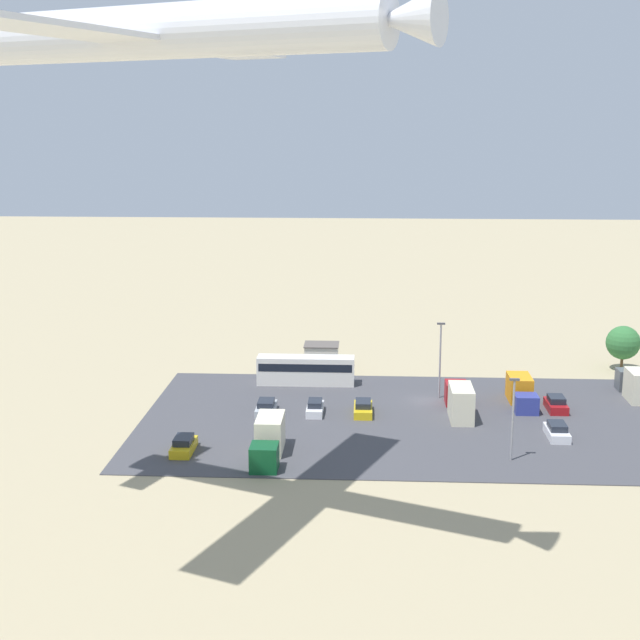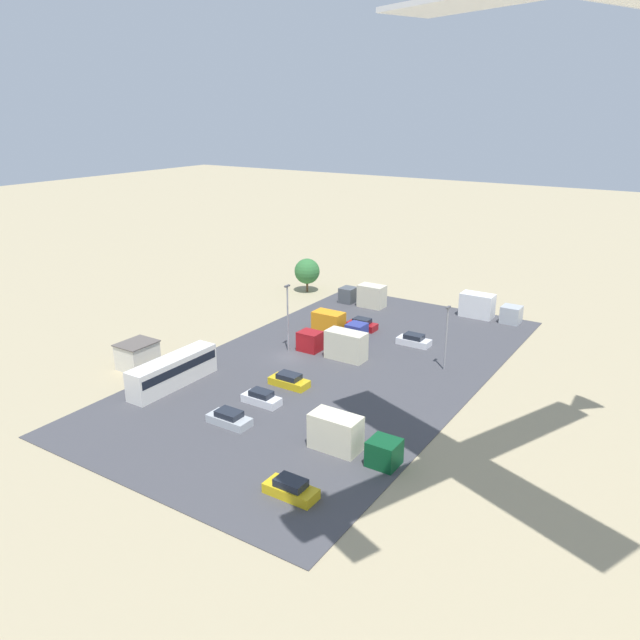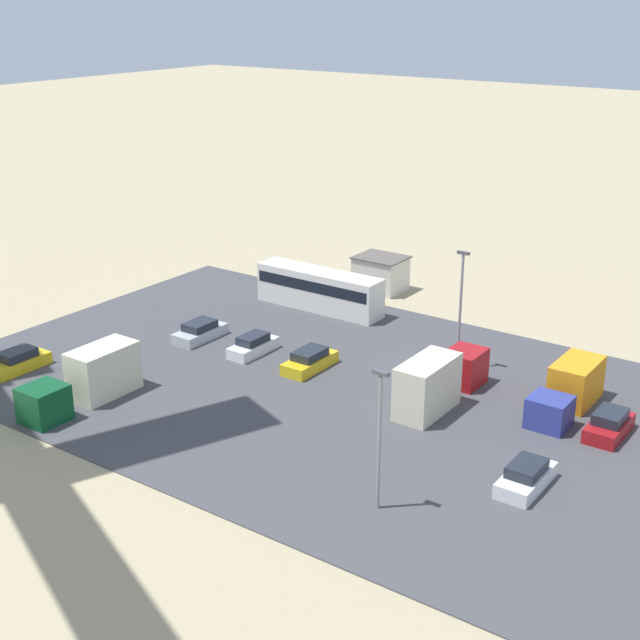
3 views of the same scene
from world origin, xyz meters
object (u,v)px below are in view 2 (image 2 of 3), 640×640
Objects in this scene: parked_car_2 at (289,381)px; parked_truck_0 at (336,324)px; parked_car_0 at (362,325)px; parked_car_4 at (261,398)px; parked_truck_1 at (365,296)px; parked_truck_3 at (336,344)px; shed_building at (138,355)px; parked_car_5 at (414,340)px; parked_car_3 at (291,489)px; parked_truck_4 at (487,308)px; parked_car_1 at (229,419)px; bus at (173,370)px; parked_truck_2 at (349,438)px.

parked_truck_0 reaches higher than parked_car_2.
parked_car_0 reaches higher than parked_car_4.
parked_truck_1 is 0.80× the size of parked_truck_3.
shed_building is 1.01× the size of parked_car_5.
parked_car_3 reaches higher than parked_car_5.
parked_truck_4 is at bearing 144.32° from shed_building.
shed_building is 0.50× the size of parked_truck_4.
parked_car_1 is at bearing -12.94° from parked_truck_4.
shed_building is at bearing -89.22° from parked_car_4.
parked_car_2 is (-6.89, 10.89, -1.20)m from bus.
shed_building is 32.63m from parked_car_3.
bus is at bearing 78.64° from shed_building.
parked_car_5 is (-19.17, 6.31, 0.01)m from parked_car_2.
parked_truck_1 reaches higher than bus.
parked_car_4 is at bearing 165.70° from parked_car_5.
parked_truck_0 is at bearing -167.72° from parked_truck_1.
parked_truck_2 is (-8.13, 0.58, 0.91)m from parked_car_3.
shed_building is 0.96× the size of parked_car_2.
parked_car_1 is 0.98× the size of parked_car_2.
parked_car_1 is at bearing -169.50° from parked_truck_1.
parked_car_5 is at bearing 99.16° from parked_truck_0.
parked_car_1 is 0.50× the size of parked_truck_4.
parked_car_3 reaches higher than parked_car_2.
bus is 37.78m from parked_truck_1.
parked_car_5 is 11.11m from parked_truck_3.
parked_truck_0 reaches higher than parked_car_3.
parked_car_0 is 0.54× the size of parked_truck_0.
parked_truck_0 is (1.74, -10.81, 0.68)m from parked_car_5.
parked_car_1 is 20.65m from parked_truck_3.
parked_truck_1 reaches higher than parked_truck_2.
parked_truck_1 is at bearing -152.89° from parked_truck_2.
parked_car_3 is 0.50× the size of parked_truck_4.
parked_car_1 is at bearing -175.24° from parked_car_0.
parked_car_5 is (-26.06, 17.20, -1.19)m from bus.
parked_car_5 is at bearing -36.07° from parked_truck_3.
shed_building is at bearing -96.12° from parked_truck_2.
parked_car_3 is 1.02× the size of parked_car_5.
bus is at bearing 162.94° from parked_car_0.
parked_truck_2 is at bearing -4.45° from bus.
parked_truck_3 is at bearing -178.84° from parked_car_2.
parked_car_2 is at bearing 161.78° from parked_car_5.
shed_building is 31.29m from parked_truck_2.
parked_car_5 is 0.56× the size of parked_truck_0.
parked_car_2 reaches higher than parked_car_1.
parked_car_2 is 1.08× the size of parked_car_4.
parked_truck_2 is at bearing 175.94° from parked_car_3.
parked_car_4 is (-0.25, 18.42, -0.90)m from shed_building.
parked_car_2 is 36.51m from parked_truck_4.
parked_car_2 is 31.62m from parked_truck_1.
parked_truck_1 reaches higher than parked_truck_0.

